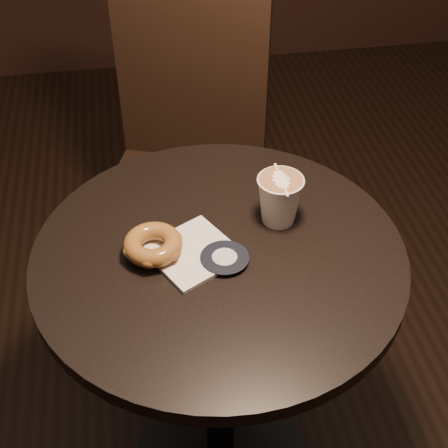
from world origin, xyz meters
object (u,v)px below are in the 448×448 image
object	(u,v)px
pastry_bag	(193,252)
doughnut	(153,244)
chair	(187,143)
latte_cup	(279,200)
cafe_table	(219,319)

from	to	relation	value
pastry_bag	doughnut	size ratio (longest dim) A/B	1.33
chair	latte_cup	distance (m)	0.60
chair	doughnut	bearing A→B (deg)	-82.50
doughnut	chair	bearing A→B (deg)	77.82
doughnut	latte_cup	world-z (taller)	latte_cup
pastry_bag	latte_cup	size ratio (longest dim) A/B	1.45
chair	doughnut	size ratio (longest dim) A/B	9.59
cafe_table	latte_cup	distance (m)	0.29
chair	pastry_bag	bearing A→B (deg)	-75.79
cafe_table	latte_cup	world-z (taller)	latte_cup
pastry_bag	doughnut	world-z (taller)	doughnut
doughnut	latte_cup	bearing A→B (deg)	12.95
latte_cup	pastry_bag	bearing A→B (deg)	-158.97
doughnut	cafe_table	bearing A→B (deg)	-3.26
cafe_table	pastry_bag	world-z (taller)	pastry_bag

